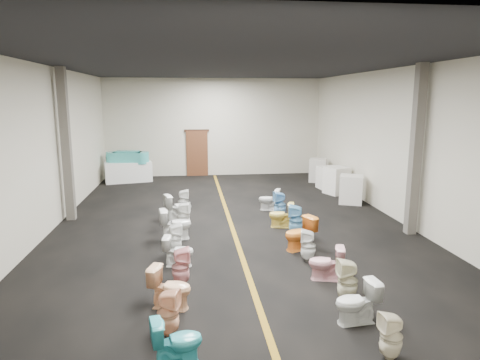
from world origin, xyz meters
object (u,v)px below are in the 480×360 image
(appliance_crate_d, at_px, (318,170))
(toilet_right_1, at_px, (357,302))
(toilet_left_8, at_px, (178,207))
(toilet_left_0, at_px, (177,342))
(appliance_crate_c, at_px, (329,178))
(toilet_left_4, at_px, (179,251))
(toilet_right_3, at_px, (326,263))
(toilet_left_2, at_px, (170,288))
(toilet_right_0, at_px, (391,336))
(toilet_right_7, at_px, (281,215))
(toilet_left_7, at_px, (183,216))
(toilet_right_6, at_px, (296,221))
(toilet_right_5, at_px, (300,234))
(toilet_left_3, at_px, (181,267))
(toilet_right_4, at_px, (308,246))
(bathtub, at_px, (128,157))
(toilet_left_6, at_px, (176,224))
(toilet_left_9, at_px, (183,201))
(toilet_right_9, at_px, (269,199))
(toilet_right_8, at_px, (280,205))
(toilet_right_2, at_px, (348,281))
(appliance_crate_a, at_px, (351,189))
(display_table, at_px, (128,172))
(toilet_left_5, at_px, (175,238))
(appliance_crate_b, at_px, (337,180))

(appliance_crate_d, height_order, toilet_right_1, appliance_crate_d)
(toilet_left_8, bearing_deg, toilet_left_0, 162.86)
(appliance_crate_c, xyz_separation_m, toilet_left_4, (-5.84, -7.43, -0.11))
(toilet_right_3, bearing_deg, toilet_left_2, -60.66)
(toilet_left_2, bearing_deg, toilet_right_3, -56.57)
(toilet_right_0, height_order, toilet_right_7, toilet_right_7)
(toilet_left_4, bearing_deg, toilet_left_7, 5.87)
(toilet_right_6, bearing_deg, toilet_right_5, 8.98)
(toilet_left_3, distance_m, toilet_right_4, 2.96)
(bathtub, height_order, toilet_right_0, bathtub)
(toilet_left_4, bearing_deg, toilet_left_2, -175.28)
(toilet_left_6, distance_m, toilet_right_6, 3.17)
(bathtub, height_order, toilet_left_0, bathtub)
(toilet_left_9, bearing_deg, toilet_left_0, -179.54)
(toilet_left_7, relative_size, toilet_right_9, 1.09)
(toilet_right_3, distance_m, toilet_right_8, 4.60)
(toilet_left_7, relative_size, toilet_right_2, 0.98)
(appliance_crate_a, relative_size, toilet_right_2, 1.23)
(bathtub, distance_m, toilet_left_2, 12.07)
(appliance_crate_d, bearing_deg, toilet_right_0, -102.47)
(toilet_left_0, height_order, toilet_right_1, toilet_right_1)
(toilet_right_2, bearing_deg, toilet_right_9, -175.14)
(appliance_crate_a, height_order, toilet_left_0, appliance_crate_a)
(appliance_crate_d, distance_m, toilet_right_4, 9.48)
(display_table, xyz_separation_m, toilet_right_1, (5.33, -12.72, -0.07))
(toilet_right_0, distance_m, toilet_right_7, 6.30)
(appliance_crate_a, xyz_separation_m, toilet_right_9, (-3.00, -0.60, -0.13))
(appliance_crate_a, relative_size, toilet_left_5, 1.37)
(toilet_left_3, distance_m, toilet_left_6, 2.83)
(toilet_right_1, bearing_deg, bathtub, -163.15)
(toilet_left_8, bearing_deg, appliance_crate_d, -66.19)
(appliance_crate_d, xyz_separation_m, toilet_right_6, (-2.78, -7.20, -0.08))
(display_table, height_order, toilet_right_0, display_table)
(toilet_right_1, height_order, toilet_right_4, toilet_right_4)
(toilet_right_2, bearing_deg, toilet_right_0, 2.19)
(appliance_crate_a, bearing_deg, toilet_right_3, -115.23)
(toilet_left_6, height_order, toilet_right_2, toilet_left_6)
(bathtub, bearing_deg, toilet_right_9, -39.56)
(toilet_right_2, distance_m, toilet_right_6, 3.75)
(toilet_right_3, relative_size, toilet_right_7, 1.00)
(bathtub, relative_size, toilet_right_6, 2.18)
(toilet_right_9, bearing_deg, toilet_right_4, 20.18)
(appliance_crate_a, relative_size, toilet_left_7, 1.25)
(toilet_left_5, bearing_deg, toilet_right_7, -73.13)
(appliance_crate_a, height_order, toilet_left_8, appliance_crate_a)
(toilet_right_5, bearing_deg, toilet_right_2, -19.10)
(appliance_crate_c, distance_m, toilet_left_9, 6.55)
(toilet_right_9, bearing_deg, appliance_crate_a, 121.06)
(appliance_crate_b, relative_size, toilet_right_1, 1.42)
(toilet_left_6, height_order, toilet_right_7, toilet_left_6)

